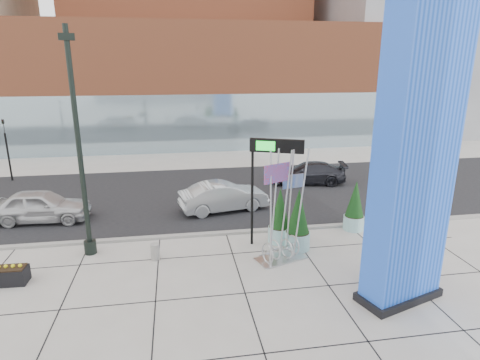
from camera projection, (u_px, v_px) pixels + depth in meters
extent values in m
plane|color=#9E9991|center=(213.00, 281.00, 14.46)|extent=(160.00, 160.00, 0.00)
cube|color=black|center=(197.00, 194.00, 23.93)|extent=(80.00, 12.00, 0.02)
cube|color=gray|center=(204.00, 234.00, 18.23)|extent=(80.00, 0.30, 0.12)
cube|color=#9F4E2E|center=(195.00, 85.00, 38.65)|extent=(34.00, 10.00, 11.00)
cube|color=#8CA5B2|center=(199.00, 123.00, 34.95)|extent=(34.00, 0.60, 5.00)
cube|color=slate|center=(409.00, 50.00, 46.29)|extent=(20.00, 18.00, 18.00)
cube|color=blue|center=(415.00, 161.00, 12.08)|extent=(2.82, 1.82, 9.44)
cube|color=black|center=(398.00, 294.00, 13.37)|extent=(3.08, 2.09, 0.26)
cylinder|color=black|center=(79.00, 147.00, 15.32)|extent=(0.20, 0.20, 8.89)
cylinder|color=black|center=(90.00, 247.00, 16.48)|extent=(0.49, 0.49, 0.56)
cube|color=black|center=(66.00, 37.00, 14.20)|extent=(0.60, 0.38, 0.24)
cube|color=silver|center=(280.00, 258.00, 16.07)|extent=(2.20, 1.58, 0.05)
cylinder|color=silver|center=(267.00, 209.00, 15.17)|extent=(0.08, 0.08, 4.50)
cylinder|color=silver|center=(274.00, 205.00, 15.53)|extent=(0.08, 0.08, 4.50)
cylinder|color=silver|center=(285.00, 207.00, 15.37)|extent=(0.08, 0.08, 4.50)
cylinder|color=silver|center=(293.00, 204.00, 15.69)|extent=(0.08, 0.08, 4.50)
cylinder|color=silver|center=(302.00, 207.00, 15.34)|extent=(0.08, 0.08, 4.50)
torus|color=silver|center=(265.00, 251.00, 15.76)|extent=(0.33, 0.80, 0.82)
torus|color=silver|center=(275.00, 248.00, 16.00)|extent=(0.33, 0.80, 0.82)
torus|color=silver|center=(287.00, 250.00, 15.90)|extent=(0.33, 0.80, 0.82)
torus|color=silver|center=(296.00, 247.00, 16.14)|extent=(0.33, 0.80, 0.82)
cube|color=red|center=(276.00, 173.00, 15.02)|extent=(1.09, 0.52, 0.72)
cube|color=silver|center=(296.00, 182.00, 15.36)|extent=(0.89, 0.25, 0.54)
cylinder|color=gray|center=(155.00, 252.00, 15.93)|extent=(0.35, 0.35, 0.67)
cylinder|color=black|center=(252.00, 194.00, 16.77)|extent=(0.11, 0.11, 4.60)
cube|color=black|center=(276.00, 144.00, 16.34)|extent=(2.10, 1.01, 0.55)
cube|color=#19D833|center=(267.00, 145.00, 16.16)|extent=(0.72, 0.31, 0.38)
cylinder|color=#97CBCA|center=(353.00, 223.00, 18.86)|extent=(0.95, 0.95, 0.67)
cylinder|color=black|center=(354.00, 216.00, 18.77)|extent=(0.88, 0.88, 0.06)
cone|color=black|center=(355.00, 199.00, 18.53)|extent=(0.86, 0.86, 1.71)
cylinder|color=#97CBCA|center=(279.00, 234.00, 17.55)|extent=(0.98, 0.98, 0.69)
cylinder|color=black|center=(279.00, 227.00, 17.46)|extent=(0.90, 0.90, 0.06)
cone|color=black|center=(280.00, 208.00, 17.21)|extent=(0.89, 0.89, 1.77)
cylinder|color=#97CBCA|center=(297.00, 240.00, 16.89)|extent=(1.05, 1.05, 0.74)
cylinder|color=black|center=(298.00, 232.00, 16.79)|extent=(0.97, 0.97, 0.06)
cone|color=black|center=(299.00, 211.00, 16.53)|extent=(0.95, 0.95, 1.90)
cube|color=black|center=(7.00, 276.00, 14.20)|extent=(1.36, 0.72, 0.58)
cube|color=black|center=(6.00, 268.00, 14.12)|extent=(1.26, 0.62, 0.06)
imported|color=silver|center=(41.00, 206.00, 19.70)|extent=(4.75, 2.17, 1.58)
imported|color=#A9ADB0|center=(224.00, 197.00, 21.15)|extent=(4.88, 2.53, 1.53)
imported|color=black|center=(308.00, 173.00, 25.98)|extent=(5.03, 2.75, 1.38)
cylinder|color=black|center=(9.00, 157.00, 26.36)|extent=(0.12, 0.12, 3.20)
imported|color=black|center=(3.00, 126.00, 25.78)|extent=(0.15, 0.18, 0.90)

